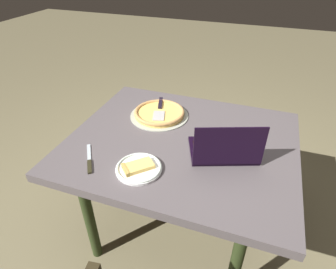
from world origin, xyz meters
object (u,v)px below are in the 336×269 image
table_knife (89,161)px  laptop (224,149)px  pizza_plate (139,168)px  pizza_tray (159,113)px  dining_table (182,149)px

table_knife → laptop: bearing=23.2°
laptop → pizza_plate: 0.45m
pizza_plate → pizza_tray: (-0.09, 0.52, 0.01)m
dining_table → pizza_plate: (-0.12, -0.32, 0.08)m
dining_table → pizza_tray: size_ratio=3.37×
pizza_tray → table_knife: pizza_tray is taller
dining_table → table_knife: table_knife is taller
dining_table → laptop: laptop is taller
laptop → table_knife: 0.69m
pizza_tray → table_knife: (-0.17, -0.54, -0.02)m
dining_table → pizza_tray: 0.31m
dining_table → pizza_plate: pizza_plate is taller
dining_table → pizza_plate: 0.35m
dining_table → pizza_tray: pizza_tray is taller
pizza_plate → dining_table: bearing=68.4°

